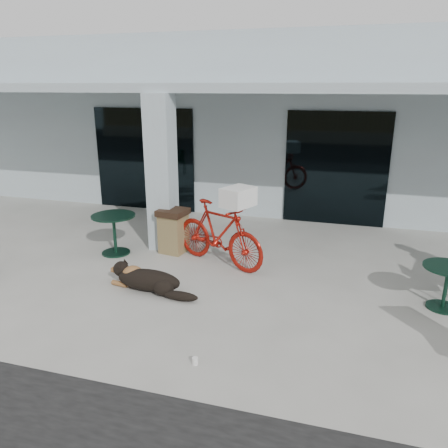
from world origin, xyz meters
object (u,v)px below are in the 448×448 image
(dog, at_px, (149,279))
(cafe_table_far, at_px, (446,288))
(trash_receptacle, at_px, (174,231))
(bicycle, at_px, (219,234))
(cafe_table_near, at_px, (115,234))

(dog, bearing_deg, cafe_table_far, 18.47)
(dog, xyz_separation_m, trash_receptacle, (-0.29, 1.78, 0.24))
(bicycle, xyz_separation_m, cafe_table_far, (3.79, -0.69, -0.27))
(cafe_table_far, distance_m, trash_receptacle, 4.98)
(bicycle, height_order, cafe_table_near, bicycle)
(trash_receptacle, bearing_deg, cafe_table_far, -12.36)
(cafe_table_far, bearing_deg, bicycle, 169.62)
(dog, xyz_separation_m, cafe_table_near, (-1.39, 1.36, 0.19))
(bicycle, bearing_deg, cafe_table_near, 114.80)
(dog, height_order, trash_receptacle, trash_receptacle)
(dog, bearing_deg, bicycle, 70.43)
(bicycle, xyz_separation_m, dog, (-0.78, -1.40, -0.40))
(cafe_table_far, bearing_deg, trash_receptacle, 167.64)
(cafe_table_far, xyz_separation_m, trash_receptacle, (-4.86, 1.07, 0.11))
(dog, distance_m, trash_receptacle, 1.81)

